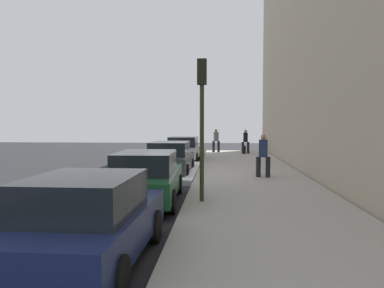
# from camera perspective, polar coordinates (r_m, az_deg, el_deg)

# --- Properties ---
(ground_plane) EXTENTS (56.00, 56.00, 0.00)m
(ground_plane) POSITION_cam_1_polar(r_m,az_deg,el_deg) (17.09, -2.65, -4.76)
(ground_plane) COLOR black
(sidewalk) EXTENTS (28.00, 4.60, 0.15)m
(sidewalk) POSITION_cam_1_polar(r_m,az_deg,el_deg) (17.01, 8.49, -4.57)
(sidewalk) COLOR #A39E93
(sidewalk) RESTS_ON ground
(building_facade) EXTENTS (32.00, 0.80, 15.00)m
(building_facade) POSITION_cam_1_polar(r_m,az_deg,el_deg) (18.05, 17.98, 19.58)
(building_facade) COLOR tan
(building_facade) RESTS_ON ground
(lane_stripe_centre) EXTENTS (28.00, 0.14, 0.01)m
(lane_stripe_centre) POSITION_cam_1_polar(r_m,az_deg,el_deg) (17.74, -13.01, -4.53)
(lane_stripe_centre) COLOR gold
(lane_stripe_centre) RESTS_ON ground
(snow_bank_curb) EXTENTS (6.89, 0.56, 0.22)m
(snow_bank_curb) POSITION_cam_1_polar(r_m,az_deg,el_deg) (17.70, -0.13, -4.12)
(snow_bank_curb) COLOR white
(snow_bank_curb) RESTS_ON ground
(parked_car_navy) EXTENTS (4.16, 1.96, 1.51)m
(parked_car_navy) POSITION_cam_1_polar(r_m,az_deg,el_deg) (6.61, -15.25, -10.94)
(parked_car_navy) COLOR black
(parked_car_navy) RESTS_ON ground
(parked_car_green) EXTENTS (4.71, 2.03, 1.51)m
(parked_car_green) POSITION_cam_1_polar(r_m,az_deg,el_deg) (11.40, -6.78, -4.90)
(parked_car_green) COLOR black
(parked_car_green) RESTS_ON ground
(parked_car_charcoal) EXTENTS (4.26, 1.95, 1.51)m
(parked_car_charcoal) POSITION_cam_1_polar(r_m,az_deg,el_deg) (17.23, -3.27, -2.16)
(parked_car_charcoal) COLOR black
(parked_car_charcoal) RESTS_ON ground
(parked_car_silver) EXTENTS (4.20, 2.00, 1.51)m
(parked_car_silver) POSITION_cam_1_polar(r_m,az_deg,el_deg) (23.35, -1.23, -0.76)
(parked_car_silver) COLOR black
(parked_car_silver) RESTS_ON ground
(pedestrian_navy_coat) EXTENTS (0.53, 0.57, 1.76)m
(pedestrian_navy_coat) POSITION_cam_1_polar(r_m,az_deg,el_deg) (15.80, 10.53, -1.49)
(pedestrian_navy_coat) COLOR black
(pedestrian_navy_coat) RESTS_ON sidewalk
(pedestrian_grey_coat) EXTENTS (0.52, 0.57, 1.75)m
(pedestrian_grey_coat) POSITION_cam_1_polar(r_m,az_deg,el_deg) (28.98, 3.60, 0.64)
(pedestrian_grey_coat) COLOR black
(pedestrian_grey_coat) RESTS_ON sidewalk
(pedestrian_black_coat) EXTENTS (0.50, 0.56, 1.72)m
(pedestrian_black_coat) POSITION_cam_1_polar(r_m,az_deg,el_deg) (28.03, 7.96, 0.50)
(pedestrian_black_coat) COLOR black
(pedestrian_black_coat) RESTS_ON sidewalk
(traffic_light_pole) EXTENTS (0.35, 0.26, 3.96)m
(traffic_light_pole) POSITION_cam_1_polar(r_m,az_deg,el_deg) (10.72, 1.48, 5.83)
(traffic_light_pole) COLOR #2D2D19
(traffic_light_pole) RESTS_ON sidewalk
(rolling_suitcase) EXTENTS (0.34, 0.22, 0.91)m
(rolling_suitcase) POSITION_cam_1_polar(r_m,az_deg,el_deg) (27.63, 7.74, -0.87)
(rolling_suitcase) COLOR black
(rolling_suitcase) RESTS_ON sidewalk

